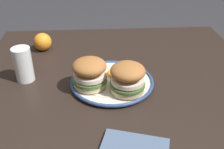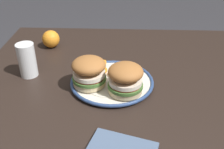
{
  "view_description": "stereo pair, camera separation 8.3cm",
  "coord_description": "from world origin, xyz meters",
  "views": [
    {
      "loc": [
        -0.72,
        0.07,
        1.26
      ],
      "look_at": [
        0.08,
        0.02,
        0.77
      ],
      "focal_mm": 42.69,
      "sensor_mm": 36.0,
      "label": 1
    },
    {
      "loc": [
        -0.72,
        -0.01,
        1.26
      ],
      "look_at": [
        0.08,
        0.02,
        0.77
      ],
      "focal_mm": 42.69,
      "sensor_mm": 36.0,
      "label": 2
    }
  ],
  "objects": [
    {
      "name": "sandwich_half_right",
      "position": [
        0.05,
        0.1,
        0.8
      ],
      "size": [
        0.14,
        0.14,
        0.1
      ],
      "color": "beige",
      "rests_on": "dinner_plate"
    },
    {
      "name": "sandwich_half_left",
      "position": [
        0.01,
        -0.02,
        0.8
      ],
      "size": [
        0.14,
        0.14,
        0.1
      ],
      "color": "beige",
      "rests_on": "dinner_plate"
    },
    {
      "name": "orange_peel_strip_short",
      "position": [
        0.1,
        -0.04,
        0.75
      ],
      "size": [
        0.03,
        0.07,
        0.01
      ],
      "color": "orange",
      "rests_on": "dinner_plate"
    },
    {
      "name": "orange_peel_strip_long",
      "position": [
        0.18,
        0.07,
        0.75
      ],
      "size": [
        0.07,
        0.04,
        0.01
      ],
      "color": "orange",
      "rests_on": "dinner_plate"
    },
    {
      "name": "orange_peel_small_curl",
      "position": [
        0.11,
        0.01,
        0.76
      ],
      "size": [
        0.07,
        0.07,
        0.01
      ],
      "color": "orange",
      "rests_on": "dinner_plate"
    },
    {
      "name": "drinking_glass",
      "position": [
        0.12,
        0.34,
        0.79
      ],
      "size": [
        0.07,
        0.07,
        0.13
      ],
      "color": "white",
      "rests_on": "dining_table"
    },
    {
      "name": "orange_peel_curled",
      "position": [
        0.13,
        0.07,
        0.76
      ],
      "size": [
        0.06,
        0.06,
        0.01
      ],
      "color": "orange",
      "rests_on": "dinner_plate"
    },
    {
      "name": "dinner_plate",
      "position": [
        0.08,
        0.02,
        0.74
      ],
      "size": [
        0.3,
        0.3,
        0.02
      ],
      "color": "silver",
      "rests_on": "dining_table"
    },
    {
      "name": "whole_orange",
      "position": [
        0.37,
        0.31,
        0.77
      ],
      "size": [
        0.08,
        0.08,
        0.08
      ],
      "primitive_type": "sphere",
      "color": "orange",
      "rests_on": "dining_table"
    },
    {
      "name": "dining_table",
      "position": [
        0.0,
        0.0,
        0.64
      ],
      "size": [
        1.21,
        1.08,
        0.73
      ],
      "color": "black",
      "rests_on": "ground"
    }
  ]
}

